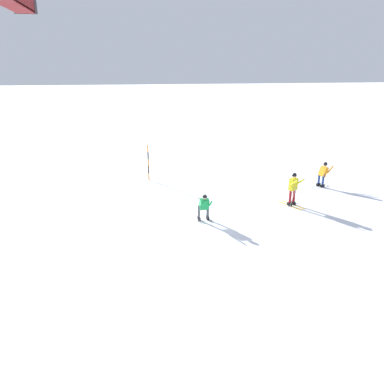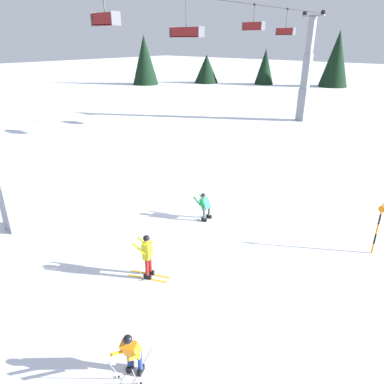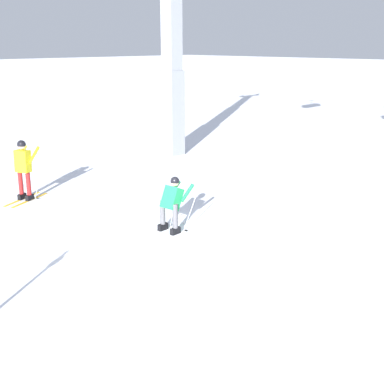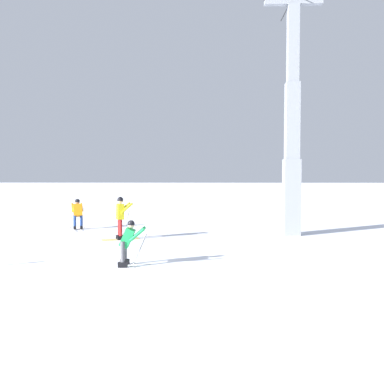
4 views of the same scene
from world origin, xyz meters
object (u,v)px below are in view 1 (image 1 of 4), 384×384
skier_distant_uphill (293,186)px  skier_carving_main (204,206)px  skier_distant_downhill (323,173)px  trail_marker_pole (148,161)px

skier_distant_uphill → skier_carving_main: bearing=13.9°
skier_carving_main → skier_distant_downhill: size_ratio=0.94×
skier_carving_main → skier_distant_downhill: 9.22m
trail_marker_pole → skier_distant_downhill: (-10.40, 3.21, -0.37)m
skier_distant_uphill → skier_distant_downhill: skier_distant_uphill is taller
trail_marker_pole → skier_distant_uphill: bearing=139.9°
skier_carving_main → trail_marker_pole: size_ratio=0.70×
skier_carving_main → skier_distant_uphill: 5.20m
skier_distant_downhill → skier_carving_main: bearing=26.2°
trail_marker_pole → skier_distant_uphill: trail_marker_pole is taller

